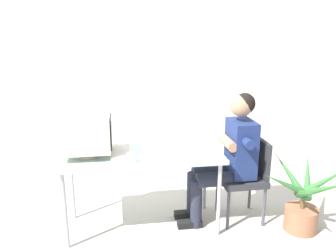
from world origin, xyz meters
The scene contains 9 objects.
ground_plane centered at (0.00, 0.00, 0.00)m, with size 12.00×12.00×0.00m, color #B2ADA3.
wall_back centered at (0.30, 1.40, 1.50)m, with size 8.00×0.10×3.00m, color silver.
desk centered at (0.00, 0.00, 0.69)m, with size 1.47×0.62×0.75m.
crt_monitor centered at (-0.48, 0.01, 0.96)m, with size 0.43×0.38×0.38m.
keyboard centered at (-0.19, 0.02, 0.76)m, with size 0.18×0.42×0.03m.
office_chair centered at (1.03, 0.01, 0.48)m, with size 0.42×0.42×0.82m.
person_seated centered at (0.84, 0.01, 0.69)m, with size 0.74×0.55×1.28m.
potted_plant centered at (1.47, -0.30, 0.30)m, with size 0.86×0.80×0.73m.
desk_mug centered at (-0.10, -0.22, 0.79)m, with size 0.08×0.09×0.09m.
Camera 1 is at (-0.20, -2.92, 1.81)m, focal length 36.20 mm.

